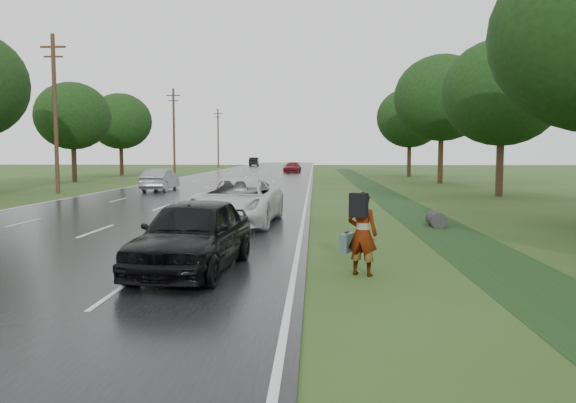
% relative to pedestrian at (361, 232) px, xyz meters
% --- Properties ---
extents(road, '(14.00, 180.00, 0.04)m').
position_rel_pedestrian_xyz_m(road, '(-8.17, 43.13, -0.91)').
color(road, black).
rests_on(road, ground).
extents(edge_stripe_east, '(0.12, 180.00, 0.01)m').
position_rel_pedestrian_xyz_m(edge_stripe_east, '(-1.42, 43.13, -0.88)').
color(edge_stripe_east, silver).
rests_on(edge_stripe_east, road).
extents(edge_stripe_west, '(0.12, 180.00, 0.01)m').
position_rel_pedestrian_xyz_m(edge_stripe_west, '(-14.92, 43.13, -0.88)').
color(edge_stripe_west, silver).
rests_on(edge_stripe_west, road).
extents(center_line, '(0.12, 180.00, 0.01)m').
position_rel_pedestrian_xyz_m(center_line, '(-8.17, 43.13, -0.88)').
color(center_line, silver).
rests_on(center_line, road).
extents(drainage_ditch, '(2.20, 120.00, 0.56)m').
position_rel_pedestrian_xyz_m(drainage_ditch, '(3.33, 16.84, -0.89)').
color(drainage_ditch, '#193213').
rests_on(drainage_ditch, ground).
extents(utility_pole_mid, '(1.60, 0.26, 10.00)m').
position_rel_pedestrian_xyz_m(utility_pole_mid, '(-17.37, 23.13, 4.27)').
color(utility_pole_mid, '#362216').
rests_on(utility_pole_mid, ground).
extents(utility_pole_far, '(1.60, 0.26, 10.00)m').
position_rel_pedestrian_xyz_m(utility_pole_far, '(-17.37, 53.13, 4.27)').
color(utility_pole_far, '#362216').
rests_on(utility_pole_far, ground).
extents(utility_pole_distant, '(1.60, 0.26, 10.00)m').
position_rel_pedestrian_xyz_m(utility_pole_distant, '(-17.37, 83.13, 4.27)').
color(utility_pole_distant, '#362216').
rests_on(utility_pole_distant, ground).
extents(tree_east_c, '(7.00, 7.00, 9.29)m').
position_rel_pedestrian_xyz_m(tree_east_c, '(10.03, 22.13, 5.21)').
color(tree_east_c, '#362216').
rests_on(tree_east_c, ground).
extents(tree_east_d, '(8.00, 8.00, 10.76)m').
position_rel_pedestrian_xyz_m(tree_east_d, '(9.63, 36.13, 6.23)').
color(tree_east_d, '#362216').
rests_on(tree_east_d, ground).
extents(tree_east_f, '(7.20, 7.20, 9.62)m').
position_rel_pedestrian_xyz_m(tree_east_f, '(9.33, 50.13, 5.45)').
color(tree_east_f, '#362216').
rests_on(tree_east_f, ground).
extents(tree_west_d, '(6.60, 6.60, 8.80)m').
position_rel_pedestrian_xyz_m(tree_west_d, '(-22.37, 37.13, 4.90)').
color(tree_west_d, '#362216').
rests_on(tree_west_d, ground).
extents(tree_west_f, '(7.00, 7.00, 9.29)m').
position_rel_pedestrian_xyz_m(tree_west_f, '(-22.97, 51.13, 5.21)').
color(tree_west_f, '#362216').
rests_on(tree_west_f, ground).
extents(pedestrian, '(0.87, 0.92, 1.79)m').
position_rel_pedestrian_xyz_m(pedestrian, '(0.00, 0.00, 0.00)').
color(pedestrian, '#A5998C').
rests_on(pedestrian, ground).
extents(white_pickup, '(3.12, 6.13, 1.66)m').
position_rel_pedestrian_xyz_m(white_pickup, '(-3.77, 8.11, -0.05)').
color(white_pickup, silver).
rests_on(white_pickup, road).
extents(dark_sedan, '(2.33, 4.85, 1.60)m').
position_rel_pedestrian_xyz_m(dark_sedan, '(-3.64, 0.13, -0.09)').
color(dark_sedan, black).
rests_on(dark_sedan, road).
extents(silver_sedan, '(1.58, 4.52, 1.49)m').
position_rel_pedestrian_xyz_m(silver_sedan, '(-11.41, 25.53, -0.14)').
color(silver_sedan, gray).
rests_on(silver_sedan, road).
extents(far_car_red, '(2.35, 4.82, 1.35)m').
position_rel_pedestrian_xyz_m(far_car_red, '(-3.84, 60.03, -0.21)').
color(far_car_red, maroon).
rests_on(far_car_red, road).
extents(far_car_dark, '(1.96, 5.04, 1.63)m').
position_rel_pedestrian_xyz_m(far_car_dark, '(-12.84, 97.55, -0.07)').
color(far_car_dark, black).
rests_on(far_car_dark, road).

